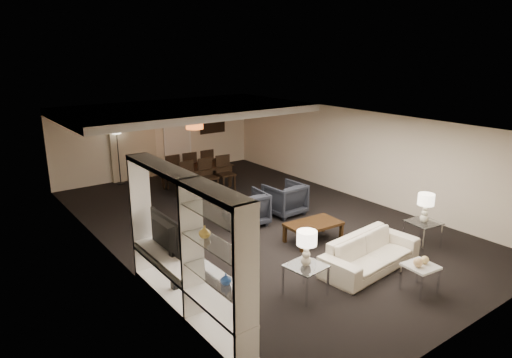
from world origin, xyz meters
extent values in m
plane|color=black|center=(0.00, 0.00, 0.00)|extent=(11.00, 11.00, 0.00)
cube|color=silver|center=(0.00, 0.00, 2.50)|extent=(7.00, 11.00, 0.02)
cube|color=beige|center=(0.00, 5.50, 1.25)|extent=(7.00, 0.02, 2.50)
cube|color=beige|center=(0.00, -5.50, 1.25)|extent=(7.00, 0.02, 2.50)
cube|color=beige|center=(-3.50, 0.00, 1.25)|extent=(0.02, 11.00, 2.50)
cube|color=beige|center=(3.50, 0.00, 1.25)|extent=(0.02, 11.00, 2.50)
cube|color=silver|center=(0.00, 3.50, 2.40)|extent=(7.00, 4.00, 0.20)
cube|color=beige|center=(-0.90, 5.42, 1.20)|extent=(1.50, 0.12, 2.40)
cube|color=silver|center=(0.70, 5.47, 1.05)|extent=(0.90, 0.05, 2.10)
cube|color=#142D38|center=(2.10, 5.46, 1.55)|extent=(0.95, 0.04, 0.65)
cylinder|color=#D8591E|center=(0.30, 3.50, 1.92)|extent=(0.52, 0.52, 0.24)
imported|color=beige|center=(0.32, -3.30, 0.32)|extent=(2.29, 1.08, 0.65)
imported|color=black|center=(-0.28, 0.00, 0.41)|extent=(0.97, 0.99, 0.82)
imported|color=black|center=(0.92, 0.00, 0.41)|extent=(0.91, 0.94, 0.82)
sphere|color=#DEB275|center=(0.22, -4.40, 0.59)|extent=(0.16, 0.16, 0.16)
sphere|color=#E3C378|center=(0.42, -4.40, 0.58)|extent=(0.14, 0.14, 0.14)
imported|color=black|center=(-3.28, -1.65, 1.07)|extent=(1.10, 0.14, 0.63)
imported|color=#23499A|center=(-3.31, -3.78, 1.14)|extent=(0.15, 0.15, 0.16)
imported|color=gold|center=(-3.31, -3.25, 1.65)|extent=(0.17, 0.17, 0.18)
cube|color=black|center=(-3.20, -1.95, 0.49)|extent=(0.11, 0.11, 0.98)
imported|color=black|center=(0.23, 3.27, 0.35)|extent=(2.03, 1.16, 0.70)
camera|label=1|loc=(-6.28, -8.48, 4.15)|focal=32.00mm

